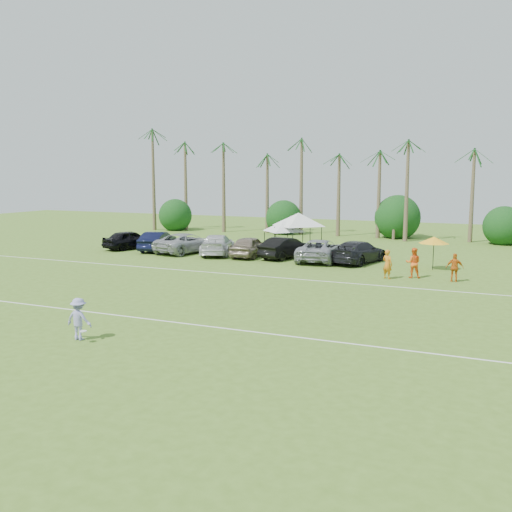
% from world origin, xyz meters
% --- Properties ---
extents(ground, '(120.00, 120.00, 0.00)m').
position_xyz_m(ground, '(0.00, 0.00, 0.00)').
color(ground, '#4A7021').
rests_on(ground, ground).
extents(field_lines, '(80.00, 12.10, 0.01)m').
position_xyz_m(field_lines, '(0.00, 8.00, 0.01)').
color(field_lines, white).
rests_on(field_lines, ground).
extents(palm_tree_0, '(2.40, 2.40, 8.90)m').
position_xyz_m(palm_tree_0, '(-22.00, 38.00, 7.48)').
color(palm_tree_0, brown).
rests_on(palm_tree_0, ground).
extents(palm_tree_1, '(2.40, 2.40, 9.90)m').
position_xyz_m(palm_tree_1, '(-17.00, 38.00, 8.35)').
color(palm_tree_1, brown).
rests_on(palm_tree_1, ground).
extents(palm_tree_2, '(2.40, 2.40, 10.90)m').
position_xyz_m(palm_tree_2, '(-12.00, 38.00, 9.21)').
color(palm_tree_2, brown).
rests_on(palm_tree_2, ground).
extents(palm_tree_3, '(2.40, 2.40, 11.90)m').
position_xyz_m(palm_tree_3, '(-8.00, 38.00, 10.06)').
color(palm_tree_3, brown).
rests_on(palm_tree_3, ground).
extents(palm_tree_4, '(2.40, 2.40, 8.90)m').
position_xyz_m(palm_tree_4, '(-4.00, 38.00, 7.48)').
color(palm_tree_4, brown).
rests_on(palm_tree_4, ground).
extents(palm_tree_5, '(2.40, 2.40, 9.90)m').
position_xyz_m(palm_tree_5, '(0.00, 38.00, 8.35)').
color(palm_tree_5, brown).
rests_on(palm_tree_5, ground).
extents(palm_tree_6, '(2.40, 2.40, 10.90)m').
position_xyz_m(palm_tree_6, '(4.00, 38.00, 9.21)').
color(palm_tree_6, brown).
rests_on(palm_tree_6, ground).
extents(palm_tree_7, '(2.40, 2.40, 11.90)m').
position_xyz_m(palm_tree_7, '(8.00, 38.00, 10.06)').
color(palm_tree_7, brown).
rests_on(palm_tree_7, ground).
extents(palm_tree_8, '(2.40, 2.40, 8.90)m').
position_xyz_m(palm_tree_8, '(13.00, 38.00, 7.48)').
color(palm_tree_8, brown).
rests_on(palm_tree_8, ground).
extents(bush_tree_0, '(4.00, 4.00, 4.00)m').
position_xyz_m(bush_tree_0, '(-19.00, 39.00, 1.80)').
color(bush_tree_0, brown).
rests_on(bush_tree_0, ground).
extents(bush_tree_1, '(4.00, 4.00, 4.00)m').
position_xyz_m(bush_tree_1, '(-6.00, 39.00, 1.80)').
color(bush_tree_1, brown).
rests_on(bush_tree_1, ground).
extents(bush_tree_2, '(4.00, 4.00, 4.00)m').
position_xyz_m(bush_tree_2, '(6.00, 39.00, 1.80)').
color(bush_tree_2, brown).
rests_on(bush_tree_2, ground).
extents(bush_tree_3, '(4.00, 4.00, 4.00)m').
position_xyz_m(bush_tree_3, '(16.00, 39.00, 1.80)').
color(bush_tree_3, brown).
rests_on(bush_tree_3, ground).
extents(sideline_player_a, '(0.79, 0.68, 1.84)m').
position_xyz_m(sideline_player_a, '(9.54, 16.44, 0.92)').
color(sideline_player_a, orange).
rests_on(sideline_player_a, ground).
extents(sideline_player_b, '(1.06, 0.89, 1.92)m').
position_xyz_m(sideline_player_b, '(10.98, 17.41, 0.96)').
color(sideline_player_b, orange).
rests_on(sideline_player_b, ground).
extents(sideline_player_c, '(1.06, 0.53, 1.74)m').
position_xyz_m(sideline_player_c, '(13.49, 17.06, 0.87)').
color(sideline_player_c, orange).
rests_on(sideline_player_c, ground).
extents(canopy_tent_left, '(3.83, 3.83, 3.10)m').
position_xyz_m(canopy_tent_left, '(-0.68, 25.03, 2.66)').
color(canopy_tent_left, black).
rests_on(canopy_tent_left, ground).
extents(canopy_tent_right, '(4.73, 4.73, 3.83)m').
position_xyz_m(canopy_tent_right, '(0.26, 25.98, 3.28)').
color(canopy_tent_right, black).
rests_on(canopy_tent_right, ground).
extents(market_umbrella, '(2.05, 2.05, 2.28)m').
position_xyz_m(market_umbrella, '(11.76, 21.04, 2.05)').
color(market_umbrella, black).
rests_on(market_umbrella, ground).
extents(frisbee_player, '(1.14, 0.76, 1.69)m').
position_xyz_m(frisbee_player, '(0.98, -1.80, 0.84)').
color(frisbee_player, '#9895D3').
rests_on(frisbee_player, ground).
extents(parked_car_0, '(3.35, 5.18, 1.64)m').
position_xyz_m(parked_car_0, '(-13.79, 21.70, 0.82)').
color(parked_car_0, black).
rests_on(parked_car_0, ground).
extents(parked_car_1, '(2.76, 5.23, 1.64)m').
position_xyz_m(parked_car_1, '(-10.91, 21.70, 0.82)').
color(parked_car_1, black).
rests_on(parked_car_1, ground).
extents(parked_car_2, '(3.84, 6.33, 1.64)m').
position_xyz_m(parked_car_2, '(-8.03, 21.60, 0.82)').
color(parked_car_2, '#A3A5AA').
rests_on(parked_car_2, ground).
extents(parked_car_3, '(3.99, 6.09, 1.64)m').
position_xyz_m(parked_car_3, '(-5.15, 21.65, 0.82)').
color(parked_car_3, silver).
rests_on(parked_car_3, ground).
extents(parked_car_4, '(2.22, 4.92, 1.64)m').
position_xyz_m(parked_car_4, '(-2.27, 21.62, 0.82)').
color(parked_car_4, gray).
rests_on(parked_car_4, ground).
extents(parked_car_5, '(2.99, 5.26, 1.64)m').
position_xyz_m(parked_car_5, '(0.61, 22.04, 0.82)').
color(parked_car_5, black).
rests_on(parked_car_5, ground).
extents(parked_car_6, '(3.24, 6.12, 1.64)m').
position_xyz_m(parked_car_6, '(3.49, 21.73, 0.82)').
color(parked_car_6, '#93959D').
rests_on(parked_car_6, ground).
extents(parked_car_7, '(3.58, 6.04, 1.64)m').
position_xyz_m(parked_car_7, '(6.37, 21.99, 0.82)').
color(parked_car_7, black).
rests_on(parked_car_7, ground).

